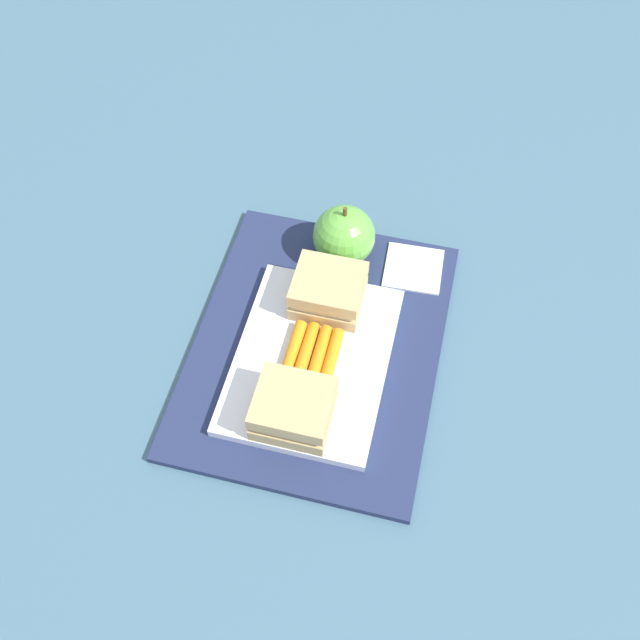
{
  "coord_description": "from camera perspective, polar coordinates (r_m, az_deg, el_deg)",
  "views": [
    {
      "loc": [
        -0.42,
        -0.11,
        0.71
      ],
      "look_at": [
        0.01,
        0.0,
        0.04
      ],
      "focal_mm": 40.3,
      "sensor_mm": 36.0,
      "label": 1
    }
  ],
  "objects": [
    {
      "name": "sandwich_half_right",
      "position": [
        0.83,
        0.67,
        2.33
      ],
      "size": [
        0.07,
        0.08,
        0.04
      ],
      "color": "tan",
      "rests_on": "food_tray"
    },
    {
      "name": "apple",
      "position": [
        0.88,
        1.62,
        6.73
      ],
      "size": [
        0.08,
        0.08,
        0.09
      ],
      "color": "#66B742",
      "rests_on": "lunchbag_mat"
    },
    {
      "name": "sandwich_half_left",
      "position": [
        0.75,
        -2.12,
        -7.04
      ],
      "size": [
        0.07,
        0.08,
        0.04
      ],
      "color": "tan",
      "rests_on": "food_tray"
    },
    {
      "name": "food_tray",
      "position": [
        0.81,
        -0.63,
        -3.16
      ],
      "size": [
        0.23,
        0.17,
        0.01
      ],
      "primitive_type": "cube",
      "color": "white",
      "rests_on": "lunchbag_mat"
    },
    {
      "name": "lunchbag_mat",
      "position": [
        0.83,
        -0.21,
        -2.11
      ],
      "size": [
        0.36,
        0.28,
        0.01
      ],
      "primitive_type": "cube",
      "color": "navy",
      "rests_on": "ground_plane"
    },
    {
      "name": "ground_plane",
      "position": [
        0.84,
        -0.2,
        -2.29
      ],
      "size": [
        2.4,
        2.4,
        0.0
      ],
      "primitive_type": "plane",
      "color": "#42667A"
    },
    {
      "name": "paper_napkin",
      "position": [
        0.9,
        7.43,
        4.1
      ],
      "size": [
        0.07,
        0.07,
        0.0
      ],
      "primitive_type": "cube",
      "rotation": [
        0.0,
        0.0,
        0.05
      ],
      "color": "white",
      "rests_on": "lunchbag_mat"
    },
    {
      "name": "carrot_sticks_bundle",
      "position": [
        0.8,
        -0.62,
        -2.71
      ],
      "size": [
        0.08,
        0.06,
        0.02
      ],
      "color": "orange",
      "rests_on": "food_tray"
    }
  ]
}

